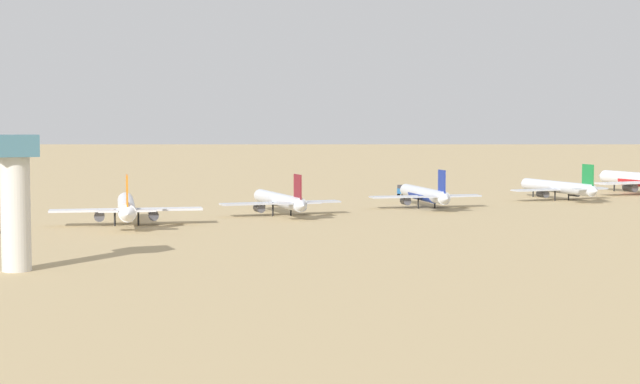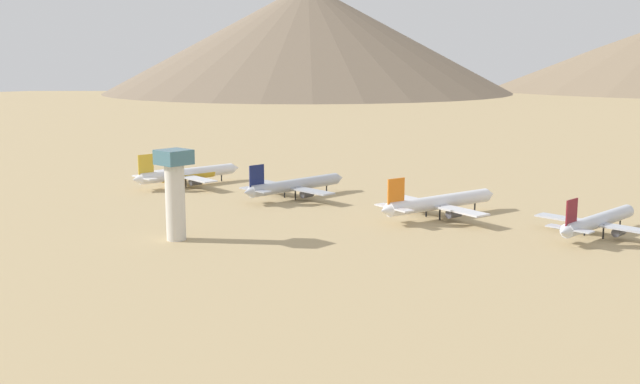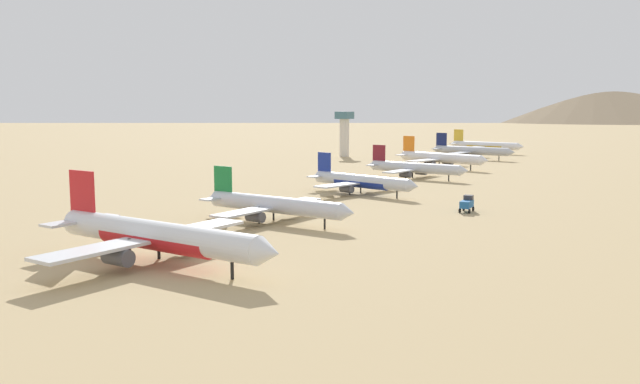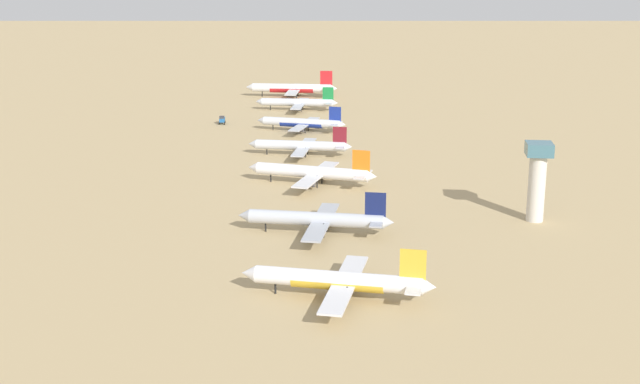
{
  "view_description": "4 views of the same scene",
  "coord_description": "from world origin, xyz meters",
  "px_view_note": "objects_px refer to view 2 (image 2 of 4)",
  "views": [
    {
      "loc": [
        -249.63,
        95.27,
        25.15
      ],
      "look_at": [
        7.11,
        -11.92,
        5.26
      ],
      "focal_mm": 57.95,
      "sensor_mm": 36.0,
      "label": 1
    },
    {
      "loc": [
        -181.73,
        -72.77,
        44.64
      ],
      "look_at": [
        -19.04,
        79.62,
        4.35
      ],
      "focal_mm": 42.01,
      "sensor_mm": 36.0,
      "label": 2
    },
    {
      "loc": [
        103.03,
        -206.62,
        25.24
      ],
      "look_at": [
        19.2,
        -83.27,
        5.86
      ],
      "focal_mm": 37.19,
      "sensor_mm": 36.0,
      "label": 3
    },
    {
      "loc": [
        -37.65,
        310.75,
        71.64
      ],
      "look_at": [
        -13.43,
        74.26,
        6.09
      ],
      "focal_mm": 47.8,
      "sensor_mm": 36.0,
      "label": 4
    }
  ],
  "objects_px": {
    "parked_jet_6": "(187,174)",
    "control_tower": "(175,189)",
    "parked_jet_4": "(439,203)",
    "parked_jet_3": "(598,221)",
    "parked_jet_5": "(295,185)"
  },
  "relations": [
    {
      "from": "parked_jet_3",
      "to": "parked_jet_4",
      "type": "distance_m",
      "value": 42.94
    },
    {
      "from": "parked_jet_4",
      "to": "parked_jet_6",
      "type": "distance_m",
      "value": 96.14
    },
    {
      "from": "parked_jet_3",
      "to": "parked_jet_5",
      "type": "height_order",
      "value": "parked_jet_5"
    },
    {
      "from": "parked_jet_3",
      "to": "control_tower",
      "type": "relative_size",
      "value": 1.75
    },
    {
      "from": "parked_jet_6",
      "to": "control_tower",
      "type": "bearing_deg",
      "value": -128.86
    },
    {
      "from": "parked_jet_6",
      "to": "control_tower",
      "type": "distance_m",
      "value": 80.58
    },
    {
      "from": "parked_jet_5",
      "to": "control_tower",
      "type": "bearing_deg",
      "value": -162.97
    },
    {
      "from": "parked_jet_3",
      "to": "parked_jet_6",
      "type": "relative_size",
      "value": 0.92
    },
    {
      "from": "parked_jet_4",
      "to": "parked_jet_5",
      "type": "xyz_separation_m",
      "value": [
        -6.73,
        50.68,
        -0.15
      ]
    },
    {
      "from": "parked_jet_5",
      "to": "parked_jet_6",
      "type": "distance_m",
      "value": 45.09
    },
    {
      "from": "parked_jet_5",
      "to": "parked_jet_6",
      "type": "bearing_deg",
      "value": 102.01
    },
    {
      "from": "parked_jet_3",
      "to": "parked_jet_4",
      "type": "xyz_separation_m",
      "value": [
        -9.05,
        41.97,
        0.44
      ]
    },
    {
      "from": "parked_jet_4",
      "to": "control_tower",
      "type": "xyz_separation_m",
      "value": [
        -66.38,
        32.4,
        8.55
      ]
    },
    {
      "from": "parked_jet_4",
      "to": "control_tower",
      "type": "bearing_deg",
      "value": 153.98
    },
    {
      "from": "parked_jet_6",
      "to": "parked_jet_4",
      "type": "bearing_deg",
      "value": -80.35
    }
  ]
}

